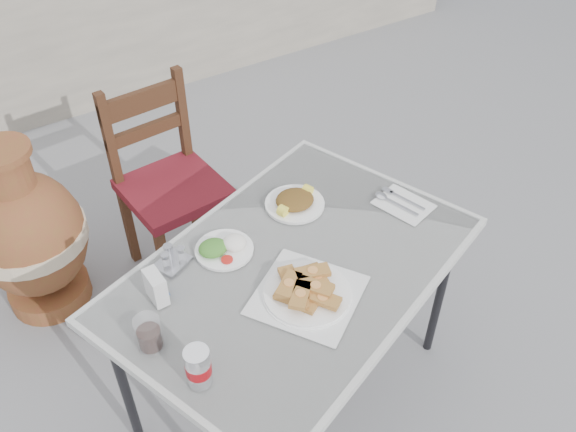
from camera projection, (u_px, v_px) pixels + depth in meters
ground at (282, 394)px, 2.33m from camera, size 80.00×80.00×0.00m
cafe_table at (294, 275)px, 1.92m from camera, size 1.33×1.11×0.69m
pide_plate at (308, 289)px, 1.77m from camera, size 0.40×0.40×0.06m
salad_rice_plate at (223, 247)px, 1.92m from camera, size 0.19×0.19×0.05m
salad_chopped_plate at (295, 201)px, 2.09m from camera, size 0.21×0.21×0.04m
soda_can at (198, 367)px, 1.53m from camera, size 0.07×0.07×0.12m
cola_glass at (149, 335)px, 1.63m from camera, size 0.07×0.07×0.10m
napkin_holder at (156, 287)px, 1.75m from camera, size 0.05×0.08×0.10m
condiment_caddy at (172, 259)px, 1.87m from camera, size 0.13×0.12×0.07m
cutlery_napkin at (400, 203)px, 2.10m from camera, size 0.19×0.21×0.01m
chair at (169, 182)px, 2.58m from camera, size 0.42×0.42×0.88m
terracotta_urn at (30, 236)px, 2.46m from camera, size 0.46×0.46×0.79m
back_wall at (51, 16)px, 3.52m from camera, size 6.00×0.25×1.20m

